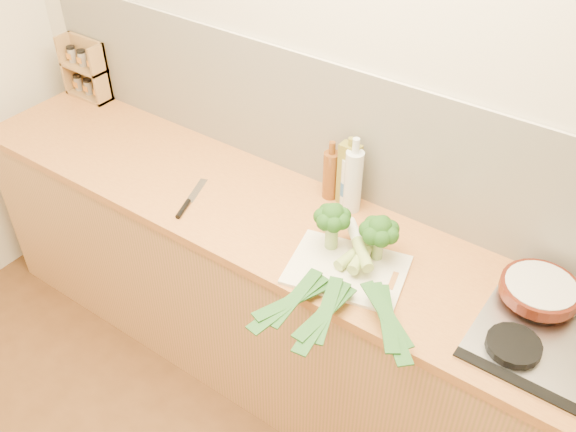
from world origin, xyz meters
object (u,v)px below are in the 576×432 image
chefs_knife (187,204)px  spice_rack (87,72)px  chopping_board (347,270)px  skillet (541,289)px  gas_hob (574,346)px

chefs_knife → spice_rack: size_ratio=0.89×
chopping_board → skillet: skillet is taller
chefs_knife → skillet: 1.34m
chefs_knife → spice_rack: (-1.01, 0.40, 0.12)m
skillet → spice_rack: spice_rack is taller
chefs_knife → spice_rack: 1.09m
gas_hob → chefs_knife: gas_hob is taller
chefs_knife → gas_hob: bearing=-13.3°
gas_hob → skillet: (-0.16, 0.13, 0.05)m
gas_hob → chopping_board: 0.76m
skillet → spice_rack: size_ratio=1.22×
gas_hob → chopping_board: (-0.75, -0.11, -0.01)m
gas_hob → spice_rack: (-2.47, 0.25, 0.12)m
gas_hob → skillet: skillet is taller
gas_hob → chefs_knife: size_ratio=2.17×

